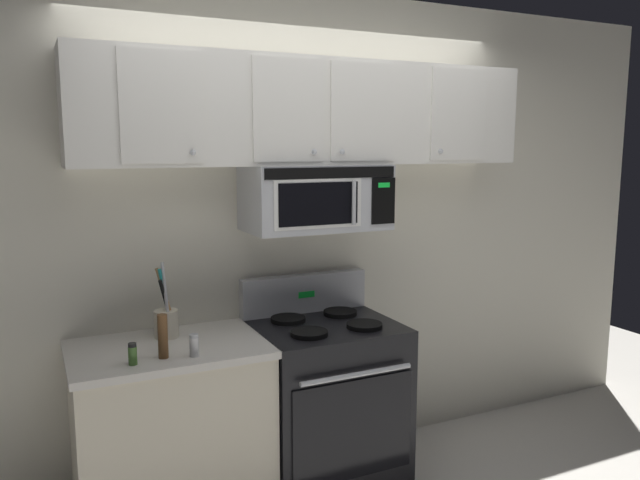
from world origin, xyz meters
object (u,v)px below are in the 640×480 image
(utensil_crock_cream, at_px, (166,320))
(over_range_microwave, at_px, (316,197))
(pepper_mill, at_px, (163,336))
(salt_shaker, at_px, (194,345))
(spice_jar, at_px, (133,354))
(stove_range, at_px, (325,400))

(utensil_crock_cream, bearing_deg, over_range_microwave, -1.48)
(pepper_mill, bearing_deg, salt_shaker, -17.02)
(pepper_mill, distance_m, spice_jar, 0.15)
(stove_range, height_order, pepper_mill, stove_range)
(stove_range, xyz_separation_m, spice_jar, (-1.03, -0.20, 0.48))
(utensil_crock_cream, height_order, spice_jar, utensil_crock_cream)
(utensil_crock_cream, xyz_separation_m, pepper_mill, (-0.08, -0.30, 0.01))
(pepper_mill, bearing_deg, utensil_crock_cream, 75.84)
(stove_range, xyz_separation_m, over_range_microwave, (-0.00, 0.12, 1.11))
(stove_range, relative_size, pepper_mill, 5.55)
(stove_range, relative_size, utensil_crock_cream, 2.92)
(pepper_mill, height_order, spice_jar, pepper_mill)
(utensil_crock_cream, bearing_deg, stove_range, -9.54)
(utensil_crock_cream, xyz_separation_m, salt_shaker, (0.05, -0.34, -0.04))
(over_range_microwave, bearing_deg, pepper_mill, -162.52)
(over_range_microwave, distance_m, utensil_crock_cream, 1.01)
(salt_shaker, height_order, pepper_mill, pepper_mill)
(pepper_mill, bearing_deg, over_range_microwave, 17.48)
(over_range_microwave, bearing_deg, utensil_crock_cream, 178.52)
(over_range_microwave, xyz_separation_m, pepper_mill, (-0.89, -0.28, -0.57))
(stove_range, height_order, spice_jar, stove_range)
(over_range_microwave, height_order, utensil_crock_cream, over_range_microwave)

